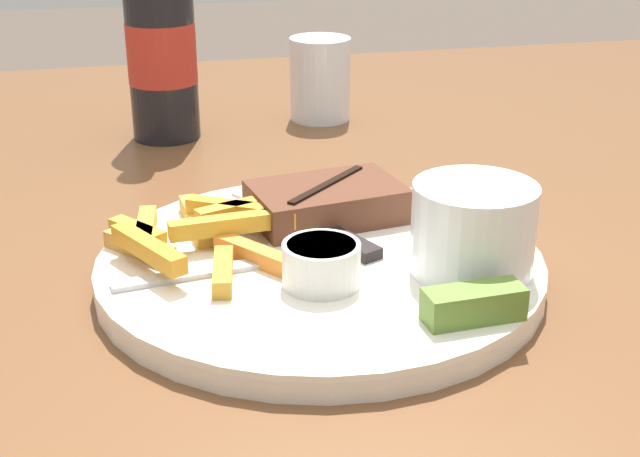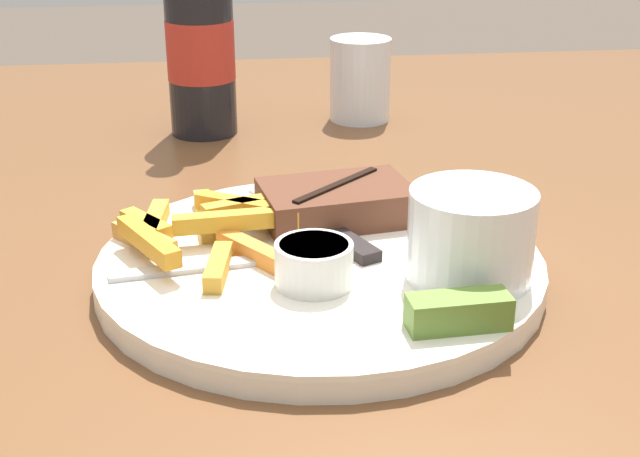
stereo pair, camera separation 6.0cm
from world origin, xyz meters
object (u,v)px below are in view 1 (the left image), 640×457
coleslaw_cup (474,224)px  fork_utensil (206,272)px  steak_portion (327,202)px  pickle_spear (474,304)px  beer_bottle (161,49)px  dipping_sauce_cup (321,262)px  dinner_plate (320,267)px  knife_utensil (315,228)px  drinking_glass (320,79)px

coleslaw_cup → fork_utensil: coleslaw_cup is taller
steak_portion → pickle_spear: bearing=-74.5°
coleslaw_cup → beer_bottle: 0.44m
dipping_sauce_cup → fork_utensil: (-0.07, 0.03, -0.01)m
fork_utensil → coleslaw_cup: bearing=-19.5°
dinner_plate → dipping_sauce_cup: (-0.01, -0.04, 0.02)m
coleslaw_cup → fork_utensil: bearing=168.9°
steak_portion → beer_bottle: bearing=108.6°
dipping_sauce_cup → pickle_spear: 0.10m
steak_portion → pickle_spear: 0.18m
knife_utensil → coleslaw_cup: bearing=-160.0°
fork_utensil → knife_utensil: bearing=23.6°
dinner_plate → knife_utensil: bearing=81.5°
dipping_sauce_cup → beer_bottle: bearing=99.9°
steak_portion → coleslaw_cup: size_ratio=1.48×
dinner_plate → pickle_spear: bearing=-57.9°
steak_portion → fork_utensil: bearing=-142.6°
pickle_spear → dinner_plate: bearing=122.1°
fork_utensil → knife_utensil: 0.10m
coleslaw_cup → pickle_spear: size_ratio=1.32×
dinner_plate → pickle_spear: (0.07, -0.11, 0.02)m
knife_utensil → beer_bottle: beer_bottle is taller
dinner_plate → coleslaw_cup: coleslaw_cup is taller
fork_utensil → beer_bottle: beer_bottle is taller
drinking_glass → fork_utensil: bearing=-113.0°
dinner_plate → beer_bottle: (-0.08, 0.36, 0.08)m
beer_bottle → dinner_plate: bearing=-77.6°
dinner_plate → coleslaw_cup: size_ratio=3.77×
drinking_glass → dipping_sauce_cup: bearing=-103.0°
steak_portion → drinking_glass: (0.07, 0.32, 0.01)m
knife_utensil → dinner_plate: bearing=147.2°
beer_bottle → pickle_spear: bearing=-72.6°
coleslaw_cup → drinking_glass: drinking_glass is taller
knife_utensil → steak_portion: bearing=-56.0°
steak_portion → knife_utensil: steak_portion is taller
coleslaw_cup → dipping_sauce_cup: coleslaw_cup is taller
steak_portion → beer_bottle: beer_bottle is taller
knife_utensil → drinking_glass: (0.08, 0.34, 0.02)m
dipping_sauce_cup → knife_utensil: bearing=79.8°
dipping_sauce_cup → pickle_spear: size_ratio=0.82×
dinner_plate → beer_bottle: bearing=102.4°
dinner_plate → dipping_sauce_cup: size_ratio=6.09×
fork_utensil → drinking_glass: 0.43m
drinking_glass → pickle_spear: bearing=-92.6°
pickle_spear → knife_utensil: pickle_spear is taller
dipping_sauce_cup → pickle_spear: dipping_sauce_cup is taller
coleslaw_cup → knife_utensil: 0.12m
pickle_spear → knife_utensil: bearing=112.3°
drinking_glass → beer_bottle: bearing=-169.8°
dinner_plate → fork_utensil: 0.08m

